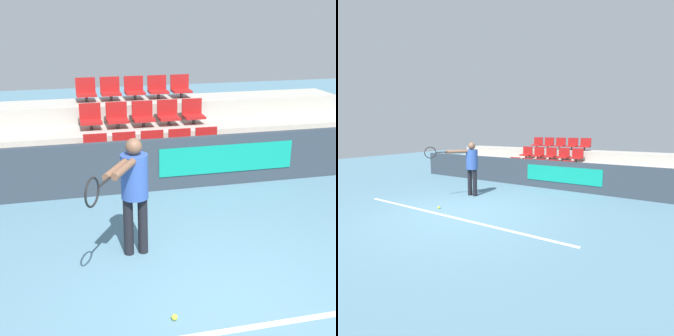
% 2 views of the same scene
% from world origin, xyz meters
% --- Properties ---
extents(ground_plane, '(30.00, 30.00, 0.00)m').
position_xyz_m(ground_plane, '(0.00, 0.00, 0.00)').
color(ground_plane, slate).
extents(court_baseline, '(5.93, 0.08, 0.01)m').
position_xyz_m(court_baseline, '(0.00, -0.41, 0.00)').
color(court_baseline, white).
rests_on(court_baseline, ground).
extents(barrier_wall, '(9.97, 0.14, 0.94)m').
position_xyz_m(barrier_wall, '(0.02, 3.54, 0.47)').
color(barrier_wall, '#2D3842').
rests_on(barrier_wall, ground).
extents(bleacher_tier_front, '(9.57, 1.05, 0.37)m').
position_xyz_m(bleacher_tier_front, '(0.00, 4.15, 0.19)').
color(bleacher_tier_front, '#ADA89E').
rests_on(bleacher_tier_front, ground).
extents(bleacher_tier_middle, '(9.57, 1.05, 0.74)m').
position_xyz_m(bleacher_tier_middle, '(0.00, 5.19, 0.37)').
color(bleacher_tier_middle, '#ADA89E').
rests_on(bleacher_tier_middle, ground).
extents(bleacher_tier_back, '(9.57, 1.05, 1.12)m').
position_xyz_m(bleacher_tier_back, '(0.00, 6.24, 0.56)').
color(bleacher_tier_back, '#ADA89E').
rests_on(bleacher_tier_back, ground).
extents(stadium_chair_0, '(0.44, 0.39, 0.51)m').
position_xyz_m(stadium_chair_0, '(-1.08, 4.27, 0.60)').
color(stadium_chair_0, '#333333').
rests_on(stadium_chair_0, bleacher_tier_front).
extents(stadium_chair_1, '(0.44, 0.39, 0.51)m').
position_xyz_m(stadium_chair_1, '(-0.54, 4.27, 0.60)').
color(stadium_chair_1, '#333333').
rests_on(stadium_chair_1, bleacher_tier_front).
extents(stadium_chair_2, '(0.44, 0.39, 0.51)m').
position_xyz_m(stadium_chair_2, '(0.00, 4.27, 0.60)').
color(stadium_chair_2, '#333333').
rests_on(stadium_chair_2, bleacher_tier_front).
extents(stadium_chair_3, '(0.44, 0.39, 0.51)m').
position_xyz_m(stadium_chair_3, '(0.54, 4.27, 0.60)').
color(stadium_chair_3, '#333333').
rests_on(stadium_chair_3, bleacher_tier_front).
extents(stadium_chair_4, '(0.44, 0.39, 0.51)m').
position_xyz_m(stadium_chair_4, '(1.08, 4.27, 0.60)').
color(stadium_chair_4, '#333333').
rests_on(stadium_chair_4, bleacher_tier_front).
extents(stadium_chair_5, '(0.44, 0.39, 0.51)m').
position_xyz_m(stadium_chair_5, '(-1.08, 5.31, 0.97)').
color(stadium_chair_5, '#333333').
rests_on(stadium_chair_5, bleacher_tier_middle).
extents(stadium_chair_6, '(0.44, 0.39, 0.51)m').
position_xyz_m(stadium_chair_6, '(-0.54, 5.31, 0.97)').
color(stadium_chair_6, '#333333').
rests_on(stadium_chair_6, bleacher_tier_middle).
extents(stadium_chair_7, '(0.44, 0.39, 0.51)m').
position_xyz_m(stadium_chair_7, '(0.00, 5.31, 0.97)').
color(stadium_chair_7, '#333333').
rests_on(stadium_chair_7, bleacher_tier_middle).
extents(stadium_chair_8, '(0.44, 0.39, 0.51)m').
position_xyz_m(stadium_chair_8, '(0.54, 5.31, 0.97)').
color(stadium_chair_8, '#333333').
rests_on(stadium_chair_8, bleacher_tier_middle).
extents(stadium_chair_9, '(0.44, 0.39, 0.51)m').
position_xyz_m(stadium_chair_9, '(1.08, 5.31, 0.97)').
color(stadium_chair_9, '#333333').
rests_on(stadium_chair_9, bleacher_tier_middle).
extents(stadium_chair_10, '(0.44, 0.39, 0.51)m').
position_xyz_m(stadium_chair_10, '(-1.08, 6.36, 1.34)').
color(stadium_chair_10, '#333333').
rests_on(stadium_chair_10, bleacher_tier_back).
extents(stadium_chair_11, '(0.44, 0.39, 0.51)m').
position_xyz_m(stadium_chair_11, '(-0.54, 6.36, 1.34)').
color(stadium_chair_11, '#333333').
rests_on(stadium_chair_11, bleacher_tier_back).
extents(stadium_chair_12, '(0.44, 0.39, 0.51)m').
position_xyz_m(stadium_chair_12, '(0.00, 6.36, 1.34)').
color(stadium_chair_12, '#333333').
rests_on(stadium_chair_12, bleacher_tier_back).
extents(stadium_chair_13, '(0.44, 0.39, 0.51)m').
position_xyz_m(stadium_chair_13, '(0.54, 6.36, 1.34)').
color(stadium_chair_13, '#333333').
rests_on(stadium_chair_13, bleacher_tier_back).
extents(stadium_chair_14, '(0.44, 0.39, 0.51)m').
position_xyz_m(stadium_chair_14, '(1.08, 6.36, 1.34)').
color(stadium_chair_14, '#333333').
rests_on(stadium_chair_14, bleacher_tier_back).
extents(tennis_player, '(0.87, 1.35, 1.59)m').
position_xyz_m(tennis_player, '(-0.86, 1.33, 0.99)').
color(tennis_player, black).
rests_on(tennis_player, ground).
extents(tennis_ball, '(0.07, 0.07, 0.07)m').
position_xyz_m(tennis_ball, '(-0.68, -0.11, 0.03)').
color(tennis_ball, '#CCDB33').
rests_on(tennis_ball, ground).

